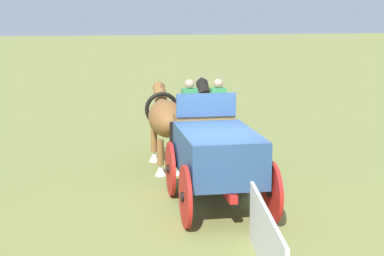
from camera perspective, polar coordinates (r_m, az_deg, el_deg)
ground_plane at (r=12.89m, az=2.50°, el=-7.75°), size 220.00×220.00×0.00m
show_wagon at (r=12.73m, az=2.38°, el=-2.45°), size 5.69×2.12×2.65m
draft_horse_near at (r=15.97m, az=-2.57°, el=0.88°), size 3.23×1.13×2.20m
draft_horse_off at (r=16.18m, az=2.00°, el=1.28°), size 3.21×1.10×2.29m
sponsor_banner at (r=9.62m, az=7.24°, el=-11.02°), size 3.15×0.69×1.10m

